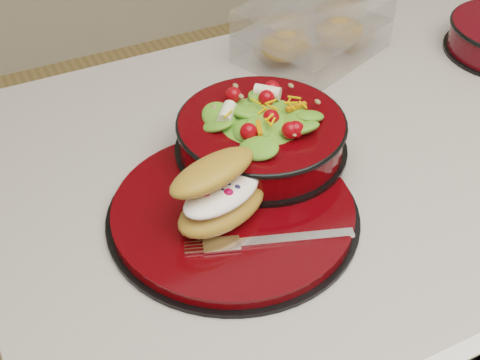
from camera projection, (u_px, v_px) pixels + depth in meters
name	position (u px, v px, depth m)	size (l,w,h in m)	color
island_counter	(364.00, 312.00, 1.29)	(1.24, 0.74, 0.90)	white
dinner_plate	(234.00, 212.00, 0.84)	(0.32, 0.32, 0.02)	black
salad_bowl	(261.00, 129.00, 0.90)	(0.24, 0.24, 0.10)	black
croissant	(219.00, 193.00, 0.80)	(0.14, 0.12, 0.08)	#A97233
fork	(273.00, 240.00, 0.79)	(0.18, 0.08, 0.00)	silver
pastry_box	(313.00, 30.00, 1.13)	(0.28, 0.24, 0.09)	white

